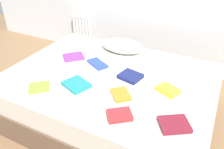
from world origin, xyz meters
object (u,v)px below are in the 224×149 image
(textbook_lime, at_px, (39,87))
(textbook_orange, at_px, (121,94))
(radiator, at_px, (82,30))
(textbook_yellow, at_px, (168,90))
(pillow, at_px, (123,46))
(textbook_purple, at_px, (73,57))
(textbook_red, at_px, (119,115))
(textbook_blue, at_px, (97,64))
(textbook_maroon, at_px, (174,124))
(bed, at_px, (110,96))
(textbook_navy, at_px, (130,76))
(textbook_white, at_px, (46,62))
(textbook_teal, at_px, (76,84))

(textbook_lime, distance_m, textbook_orange, 0.73)
(radiator, height_order, textbook_yellow, radiator)
(radiator, distance_m, pillow, 1.22)
(textbook_purple, xyz_separation_m, textbook_red, (0.87, -0.64, 0.01))
(textbook_blue, height_order, textbook_maroon, textbook_maroon)
(bed, relative_size, pillow, 4.01)
(bed, relative_size, textbook_navy, 10.21)
(pillow, bearing_deg, textbook_maroon, -48.35)
(textbook_orange, xyz_separation_m, textbook_red, (0.11, -0.25, 0.01))
(textbook_purple, xyz_separation_m, textbook_maroon, (1.25, -0.55, 0.01))
(radiator, xyz_separation_m, textbook_blue, (0.91, -1.07, 0.15))
(bed, xyz_separation_m, textbook_white, (-0.71, -0.10, 0.27))
(textbook_teal, height_order, textbook_white, textbook_white)
(textbook_purple, relative_size, textbook_orange, 1.18)
(textbook_orange, relative_size, textbook_maroon, 0.90)
(bed, distance_m, textbook_navy, 0.34)
(textbook_blue, relative_size, textbook_maroon, 1.16)
(textbook_blue, bearing_deg, bed, -2.80)
(bed, height_order, textbook_orange, textbook_orange)
(textbook_orange, distance_m, textbook_red, 0.27)
(textbook_lime, relative_size, textbook_white, 0.94)
(textbook_blue, bearing_deg, textbook_navy, 17.06)
(bed, distance_m, textbook_white, 0.76)
(textbook_red, bearing_deg, textbook_orange, 75.38)
(textbook_lime, bearing_deg, textbook_purple, 54.94)
(textbook_red, distance_m, textbook_white, 1.12)
(textbook_lime, bearing_deg, textbook_teal, -8.09)
(bed, relative_size, radiator, 4.26)
(textbook_maroon, relative_size, textbook_white, 1.10)
(textbook_orange, bearing_deg, textbook_red, -19.29)
(textbook_red, bearing_deg, pillow, 75.84)
(textbook_lime, relative_size, textbook_maroon, 0.86)
(textbook_white, bearing_deg, textbook_maroon, 21.85)
(textbook_orange, bearing_deg, textbook_navy, 144.44)
(textbook_navy, height_order, textbook_red, textbook_red)
(pillow, distance_m, textbook_blue, 0.43)
(textbook_teal, height_order, textbook_purple, textbook_teal)
(textbook_yellow, distance_m, textbook_orange, 0.41)
(textbook_teal, xyz_separation_m, textbook_yellow, (0.76, 0.28, 0.01))
(textbook_orange, height_order, textbook_white, textbook_white)
(pillow, bearing_deg, textbook_teal, -94.58)
(textbook_yellow, height_order, textbook_white, textbook_yellow)
(textbook_lime, distance_m, textbook_white, 0.45)
(textbook_yellow, bearing_deg, textbook_teal, -135.84)
(textbook_teal, bearing_deg, radiator, 142.60)
(textbook_lime, distance_m, textbook_navy, 0.84)
(textbook_teal, relative_size, textbook_purple, 1.04)
(textbook_teal, bearing_deg, textbook_yellow, 40.74)
(pillow, bearing_deg, radiator, 146.96)
(textbook_teal, height_order, textbook_blue, textbook_teal)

